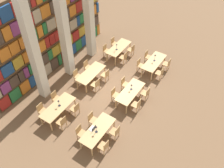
# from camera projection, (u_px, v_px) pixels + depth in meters

# --- Properties ---
(ground_plane) EXTENTS (40.00, 40.00, 0.00)m
(ground_plane) POSITION_uv_depth(u_px,v_px,m) (110.00, 91.00, 14.87)
(ground_plane) COLOR brown
(bookshelf_bank) EXTENTS (9.39, 0.35, 5.50)m
(bookshelf_bank) POSITION_uv_depth(u_px,v_px,m) (51.00, 31.00, 14.62)
(bookshelf_bank) COLOR brown
(bookshelf_bank) RESTS_ON ground_plane
(pillar_left) EXTENTS (0.48, 0.48, 6.00)m
(pillar_left) POSITION_uv_depth(u_px,v_px,m) (34.00, 53.00, 12.60)
(pillar_left) COLOR silver
(pillar_left) RESTS_ON ground_plane
(pillar_center) EXTENTS (0.48, 0.48, 6.00)m
(pillar_center) POSITION_uv_depth(u_px,v_px,m) (64.00, 32.00, 13.96)
(pillar_center) COLOR silver
(pillar_center) RESTS_ON ground_plane
(pillar_right) EXTENTS (0.48, 0.48, 6.00)m
(pillar_right) POSITION_uv_depth(u_px,v_px,m) (89.00, 15.00, 15.32)
(pillar_right) COLOR silver
(pillar_right) RESTS_ON ground_plane
(reading_table_0) EXTENTS (2.06, 0.83, 0.72)m
(reading_table_0) POSITION_uv_depth(u_px,v_px,m) (98.00, 130.00, 12.10)
(reading_table_0) COLOR tan
(reading_table_0) RESTS_ON ground_plane
(chair_0) EXTENTS (0.42, 0.40, 0.89)m
(chair_0) POSITION_uv_depth(u_px,v_px,m) (104.00, 146.00, 11.66)
(chair_0) COLOR tan
(chair_0) RESTS_ON ground_plane
(chair_1) EXTENTS (0.42, 0.40, 0.89)m
(chair_1) POSITION_uv_depth(u_px,v_px,m) (81.00, 133.00, 12.20)
(chair_1) COLOR tan
(chair_1) RESTS_ON ground_plane
(chair_2) EXTENTS (0.42, 0.40, 0.89)m
(chair_2) POSITION_uv_depth(u_px,v_px,m) (115.00, 132.00, 12.23)
(chair_2) COLOR tan
(chair_2) RESTS_ON ground_plane
(chair_3) EXTENTS (0.42, 0.40, 0.89)m
(chair_3) POSITION_uv_depth(u_px,v_px,m) (92.00, 119.00, 12.77)
(chair_3) COLOR tan
(chair_3) RESTS_ON ground_plane
(desk_lamp_0) EXTENTS (0.14, 0.14, 0.45)m
(desk_lamp_0) POSITION_uv_depth(u_px,v_px,m) (96.00, 128.00, 11.73)
(desk_lamp_0) COLOR #232328
(desk_lamp_0) RESTS_ON reading_table_0
(laptop) EXTENTS (0.32, 0.22, 0.21)m
(laptop) POSITION_uv_depth(u_px,v_px,m) (93.00, 128.00, 12.04)
(laptop) COLOR silver
(laptop) RESTS_ON reading_table_0
(reading_table_1) EXTENTS (2.06, 0.83, 0.72)m
(reading_table_1) POSITION_uv_depth(u_px,v_px,m) (130.00, 92.00, 13.91)
(reading_table_1) COLOR tan
(reading_table_1) RESTS_ON ground_plane
(chair_4) EXTENTS (0.42, 0.40, 0.89)m
(chair_4) POSITION_uv_depth(u_px,v_px,m) (137.00, 105.00, 13.46)
(chair_4) COLOR tan
(chair_4) RESTS_ON ground_plane
(chair_5) EXTENTS (0.42, 0.40, 0.89)m
(chair_5) POSITION_uv_depth(u_px,v_px,m) (115.00, 94.00, 14.01)
(chair_5) COLOR tan
(chair_5) RESTS_ON ground_plane
(chair_6) EXTENTS (0.42, 0.40, 0.89)m
(chair_6) POSITION_uv_depth(u_px,v_px,m) (146.00, 93.00, 14.08)
(chair_6) COLOR tan
(chair_6) RESTS_ON ground_plane
(chair_7) EXTENTS (0.42, 0.40, 0.89)m
(chair_7) POSITION_uv_depth(u_px,v_px,m) (125.00, 84.00, 14.62)
(chair_7) COLOR tan
(chair_7) RESTS_ON ground_plane
(desk_lamp_1) EXTENTS (0.14, 0.14, 0.39)m
(desk_lamp_1) POSITION_uv_depth(u_px,v_px,m) (132.00, 86.00, 13.78)
(desk_lamp_1) COLOR #232328
(desk_lamp_1) RESTS_ON reading_table_1
(reading_table_2) EXTENTS (2.06, 0.83, 0.72)m
(reading_table_2) POSITION_uv_depth(u_px,v_px,m) (154.00, 62.00, 15.75)
(reading_table_2) COLOR tan
(reading_table_2) RESTS_ON ground_plane
(chair_8) EXTENTS (0.42, 0.40, 0.89)m
(chair_8) POSITION_uv_depth(u_px,v_px,m) (160.00, 73.00, 15.28)
(chair_8) COLOR tan
(chair_8) RESTS_ON ground_plane
(chair_9) EXTENTS (0.42, 0.40, 0.89)m
(chair_9) POSITION_uv_depth(u_px,v_px,m) (140.00, 65.00, 15.82)
(chair_9) COLOR tan
(chair_9) RESTS_ON ground_plane
(chair_10) EXTENTS (0.42, 0.40, 0.89)m
(chair_10) POSITION_uv_depth(u_px,v_px,m) (167.00, 64.00, 15.89)
(chair_10) COLOR tan
(chair_10) RESTS_ON ground_plane
(chair_11) EXTENTS (0.42, 0.40, 0.89)m
(chair_11) POSITION_uv_depth(u_px,v_px,m) (148.00, 56.00, 16.43)
(chair_11) COLOR tan
(chair_11) RESTS_ON ground_plane
(desk_lamp_2) EXTENTS (0.14, 0.14, 0.49)m
(desk_lamp_2) POSITION_uv_depth(u_px,v_px,m) (155.00, 57.00, 15.52)
(desk_lamp_2) COLOR #232328
(desk_lamp_2) RESTS_ON reading_table_2
(reading_table_3) EXTENTS (2.06, 0.83, 0.72)m
(reading_table_3) POSITION_uv_depth(u_px,v_px,m) (58.00, 108.00, 13.11)
(reading_table_3) COLOR tan
(reading_table_3) RESTS_ON ground_plane
(chair_12) EXTENTS (0.42, 0.40, 0.89)m
(chair_12) POSITION_uv_depth(u_px,v_px,m) (62.00, 122.00, 12.65)
(chair_12) COLOR tan
(chair_12) RESTS_ON ground_plane
(chair_13) EXTENTS (0.42, 0.40, 0.89)m
(chair_13) POSITION_uv_depth(u_px,v_px,m) (42.00, 110.00, 13.19)
(chair_13) COLOR tan
(chair_13) RESTS_ON ground_plane
(chair_14) EXTENTS (0.42, 0.40, 0.89)m
(chair_14) POSITION_uv_depth(u_px,v_px,m) (75.00, 109.00, 13.28)
(chair_14) COLOR tan
(chair_14) RESTS_ON ground_plane
(chair_15) EXTENTS (0.42, 0.40, 0.89)m
(chair_15) POSITION_uv_depth(u_px,v_px,m) (56.00, 98.00, 13.82)
(chair_15) COLOR tan
(chair_15) RESTS_ON ground_plane
(desk_lamp_3) EXTENTS (0.14, 0.14, 0.42)m
(desk_lamp_3) POSITION_uv_depth(u_px,v_px,m) (59.00, 102.00, 12.91)
(desk_lamp_3) COLOR #232328
(desk_lamp_3) RESTS_ON reading_table_3
(reading_table_4) EXTENTS (2.06, 0.83, 0.72)m
(reading_table_4) POSITION_uv_depth(u_px,v_px,m) (91.00, 74.00, 15.01)
(reading_table_4) COLOR tan
(reading_table_4) RESTS_ON ground_plane
(chair_16) EXTENTS (0.42, 0.40, 0.89)m
(chair_16) POSITION_uv_depth(u_px,v_px,m) (96.00, 85.00, 14.56)
(chair_16) COLOR tan
(chair_16) RESTS_ON ground_plane
(chair_17) EXTENTS (0.42, 0.40, 0.89)m
(chair_17) POSITION_uv_depth(u_px,v_px,m) (77.00, 76.00, 15.11)
(chair_17) COLOR tan
(chair_17) RESTS_ON ground_plane
(chair_18) EXTENTS (0.42, 0.40, 0.89)m
(chair_18) POSITION_uv_depth(u_px,v_px,m) (106.00, 75.00, 15.16)
(chair_18) COLOR tan
(chair_18) RESTS_ON ground_plane
(chair_19) EXTENTS (0.42, 0.40, 0.89)m
(chair_19) POSITION_uv_depth(u_px,v_px,m) (87.00, 67.00, 15.71)
(chair_19) COLOR tan
(chair_19) RESTS_ON ground_plane
(reading_table_5) EXTENTS (2.06, 0.83, 0.72)m
(reading_table_5) POSITION_uv_depth(u_px,v_px,m) (119.00, 48.00, 16.82)
(reading_table_5) COLOR tan
(reading_table_5) RESTS_ON ground_plane
(chair_20) EXTENTS (0.42, 0.40, 0.89)m
(chair_20) POSITION_uv_depth(u_px,v_px,m) (124.00, 57.00, 16.36)
(chair_20) COLOR tan
(chair_20) RESTS_ON ground_plane
(chair_21) EXTENTS (0.42, 0.40, 0.89)m
(chair_21) POSITION_uv_depth(u_px,v_px,m) (106.00, 50.00, 16.91)
(chair_21) COLOR tan
(chair_21) RESTS_ON ground_plane
(chair_22) EXTENTS (0.42, 0.40, 0.89)m
(chair_22) POSITION_uv_depth(u_px,v_px,m) (131.00, 50.00, 16.95)
(chair_22) COLOR tan
(chair_22) RESTS_ON ground_plane
(chair_23) EXTENTS (0.42, 0.40, 0.89)m
(chair_23) POSITION_uv_depth(u_px,v_px,m) (114.00, 43.00, 17.49)
(chair_23) COLOR tan
(chair_23) RESTS_ON ground_plane
(desk_lamp_4) EXTENTS (0.14, 0.14, 0.46)m
(desk_lamp_4) POSITION_uv_depth(u_px,v_px,m) (117.00, 46.00, 16.35)
(desk_lamp_4) COLOR #232328
(desk_lamp_4) RESTS_ON reading_table_5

